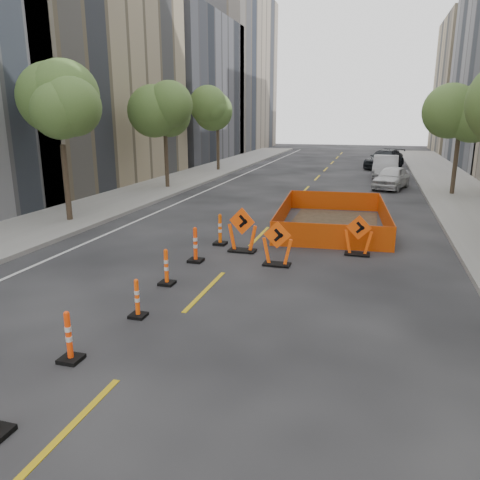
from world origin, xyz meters
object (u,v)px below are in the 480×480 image
(channelizer_3, at_px, (137,298))
(channelizer_5, at_px, (195,245))
(parked_car_mid, at_px, (385,167))
(channelizer_2, at_px, (69,336))
(parked_car_far, at_px, (385,159))
(chevron_sign_left, at_px, (242,230))
(parked_car_near, at_px, (391,178))
(channelizer_6, at_px, (220,229))
(chevron_sign_center, at_px, (277,244))
(chevron_sign_right, at_px, (358,235))
(channelizer_4, at_px, (166,267))

(channelizer_3, distance_m, channelizer_5, 4.29)
(channelizer_3, xyz_separation_m, parked_car_mid, (5.71, 27.14, 0.36))
(channelizer_2, height_order, parked_car_far, parked_car_far)
(chevron_sign_left, distance_m, parked_car_near, 17.02)
(parked_car_near, bearing_deg, parked_car_mid, 108.69)
(channelizer_6, distance_m, parked_car_mid, 21.53)
(parked_car_mid, bearing_deg, parked_car_far, 91.11)
(channelizer_2, height_order, channelizer_5, channelizer_5)
(parked_car_near, height_order, parked_car_mid, parked_car_mid)
(channelizer_2, relative_size, parked_car_far, 0.18)
(chevron_sign_center, relative_size, parked_car_far, 0.25)
(channelizer_5, distance_m, parked_car_far, 30.40)
(channelizer_3, xyz_separation_m, chevron_sign_center, (2.28, 4.62, 0.24))
(chevron_sign_center, bearing_deg, chevron_sign_left, 139.99)
(chevron_sign_left, bearing_deg, channelizer_5, -117.74)
(channelizer_3, distance_m, channelizer_6, 6.43)
(channelizer_6, distance_m, chevron_sign_left, 1.21)
(chevron_sign_right, height_order, parked_car_mid, parked_car_mid)
(channelizer_4, xyz_separation_m, chevron_sign_right, (4.88, 4.30, 0.17))
(channelizer_2, xyz_separation_m, chevron_sign_right, (4.88, 8.58, 0.17))
(chevron_sign_left, height_order, chevron_sign_center, chevron_sign_left)
(chevron_sign_left, bearing_deg, channelizer_4, -98.43)
(parked_car_mid, xyz_separation_m, parked_car_far, (0.02, 6.95, -0.03))
(parked_car_far, bearing_deg, channelizer_4, -82.01)
(channelizer_3, xyz_separation_m, channelizer_4, (-0.26, 2.14, 0.04))
(channelizer_2, xyz_separation_m, chevron_sign_left, (1.11, 7.93, 0.26))
(channelizer_5, distance_m, parked_car_near, 18.79)
(chevron_sign_right, bearing_deg, chevron_sign_center, -138.11)
(channelizer_4, relative_size, parked_car_far, 0.18)
(chevron_sign_left, distance_m, parked_car_far, 28.72)
(channelizer_2, height_order, parked_car_mid, parked_car_mid)
(channelizer_4, height_order, chevron_sign_center, chevron_sign_center)
(chevron_sign_left, xyz_separation_m, chevron_sign_right, (3.77, 0.65, -0.08))
(channelizer_5, height_order, chevron_sign_right, chevron_sign_right)
(chevron_sign_center, xyz_separation_m, chevron_sign_right, (2.33, 1.81, -0.02))
(channelizer_3, distance_m, chevron_sign_center, 5.16)
(channelizer_5, bearing_deg, channelizer_3, -86.62)
(parked_car_near, distance_m, parked_car_far, 12.10)
(channelizer_2, bearing_deg, chevron_sign_center, 69.37)
(channelizer_2, height_order, parked_car_near, parked_car_near)
(channelizer_4, xyz_separation_m, parked_car_far, (6.00, 31.95, 0.29))
(chevron_sign_center, bearing_deg, channelizer_4, -136.77)
(channelizer_2, bearing_deg, parked_car_near, 75.41)
(channelizer_6, relative_size, chevron_sign_center, 0.80)
(channelizer_4, relative_size, channelizer_6, 0.90)
(channelizer_4, distance_m, channelizer_6, 4.28)
(channelizer_3, relative_size, channelizer_5, 0.82)
(parked_car_mid, bearing_deg, chevron_sign_right, -91.75)
(chevron_sign_center, relative_size, parked_car_mid, 0.28)
(channelizer_5, bearing_deg, chevron_sign_left, 53.72)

